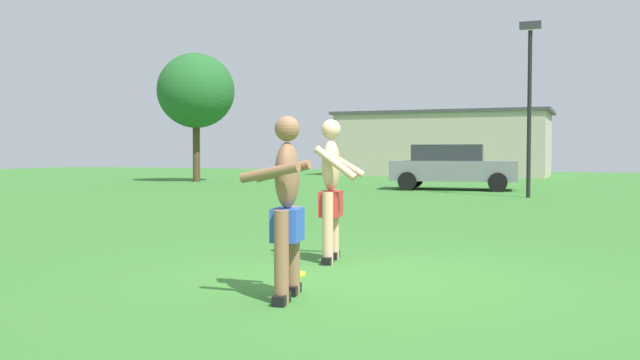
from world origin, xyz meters
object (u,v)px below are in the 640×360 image
(player_near, at_px, (331,186))
(lamp_post, at_px, (530,88))
(car_gray_mid_lot, at_px, (452,166))
(tree_right_field, at_px, (196,91))
(frisbee, at_px, (292,274))
(player_in_blue, at_px, (286,203))

(player_near, height_order, lamp_post, lamp_post)
(car_gray_mid_lot, height_order, tree_right_field, tree_right_field)
(frisbee, bearing_deg, tree_right_field, 125.14)
(player_in_blue, relative_size, car_gray_mid_lot, 0.37)
(player_in_blue, distance_m, tree_right_field, 24.61)
(player_in_blue, bearing_deg, tree_right_field, 124.51)
(player_in_blue, distance_m, car_gray_mid_lot, 18.18)
(lamp_post, xyz_separation_m, tree_right_field, (-14.63, 5.24, 0.86))
(car_gray_mid_lot, bearing_deg, tree_right_field, 170.15)
(car_gray_mid_lot, bearing_deg, player_in_blue, -83.58)
(frisbee, relative_size, car_gray_mid_lot, 0.07)
(player_in_blue, xyz_separation_m, lamp_post, (0.81, 14.87, 2.29))
(player_near, distance_m, frisbee, 1.35)
(lamp_post, height_order, tree_right_field, tree_right_field)
(player_in_blue, bearing_deg, lamp_post, 86.90)
(player_near, height_order, car_gray_mid_lot, player_near)
(player_near, relative_size, player_in_blue, 1.04)
(lamp_post, bearing_deg, player_near, -95.33)
(lamp_post, bearing_deg, tree_right_field, 160.29)
(tree_right_field, bearing_deg, player_in_blue, -55.49)
(player_near, relative_size, lamp_post, 0.34)
(player_near, height_order, frisbee, player_near)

